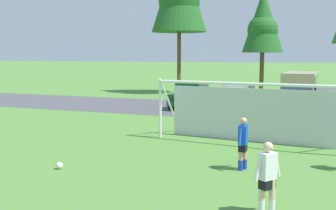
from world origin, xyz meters
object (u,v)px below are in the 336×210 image
(soccer_goal, at_px, (249,111))
(parked_car_slot_far_left, at_px, (191,95))
(player_striker_near, at_px, (267,178))
(parked_car_slot_center, at_px, (331,101))
(player_midfield_center, at_px, (243,144))
(soccer_ball, at_px, (59,165))
(parked_car_slot_center_left, at_px, (300,92))
(parked_car_slot_left, at_px, (238,96))

(soccer_goal, distance_m, parked_car_slot_far_left, 11.33)
(player_striker_near, height_order, parked_car_slot_center, parked_car_slot_center)
(soccer_goal, bearing_deg, player_midfield_center, -81.01)
(soccer_ball, height_order, player_midfield_center, player_midfield_center)
(parked_car_slot_far_left, xyz_separation_m, parked_car_slot_center_left, (6.98, -0.45, 0.47))
(parked_car_slot_left, height_order, parked_car_slot_center, same)
(parked_car_slot_left, bearing_deg, soccer_goal, -75.13)
(player_striker_near, height_order, player_midfield_center, same)
(player_striker_near, relative_size, parked_car_slot_left, 0.38)
(soccer_ball, bearing_deg, parked_car_slot_far_left, 93.98)
(soccer_ball, bearing_deg, player_striker_near, -11.74)
(player_striker_near, bearing_deg, parked_car_slot_center_left, 92.45)
(soccer_ball, bearing_deg, soccer_goal, 53.46)
(soccer_ball, distance_m, parked_car_slot_left, 16.61)
(parked_car_slot_far_left, xyz_separation_m, parked_car_slot_center, (8.74, -0.47, 0.00))
(parked_car_slot_far_left, height_order, parked_car_slot_left, same)
(soccer_goal, relative_size, player_striker_near, 4.61)
(parked_car_slot_center_left, bearing_deg, soccer_goal, -97.43)
(soccer_ball, xyz_separation_m, parked_car_slot_center_left, (5.87, 15.58, 1.23))
(soccer_ball, relative_size, player_striker_near, 0.13)
(soccer_goal, distance_m, player_midfield_center, 4.29)
(player_midfield_center, bearing_deg, parked_car_slot_left, 103.17)
(soccer_goal, distance_m, parked_car_slot_left, 10.56)
(soccer_goal, bearing_deg, parked_car_slot_left, 104.87)
(player_striker_near, xyz_separation_m, player_midfield_center, (-1.27, 3.44, 0.00))
(soccer_ball, xyz_separation_m, parked_car_slot_center, (7.63, 15.56, 0.77))
(parked_car_slot_center, bearing_deg, soccer_ball, -116.12)
(soccer_ball, height_order, parked_car_slot_center_left, parked_car_slot_center_left)
(parked_car_slot_center, bearing_deg, player_midfield_center, -99.70)
(parked_car_slot_center_left, bearing_deg, player_striker_near, -87.55)
(soccer_goal, height_order, parked_car_slot_far_left, soccer_goal)
(parked_car_slot_left, bearing_deg, parked_car_slot_far_left, -171.67)
(soccer_ball, height_order, player_striker_near, player_striker_near)
(player_midfield_center, distance_m, parked_car_slot_center, 13.68)
(player_striker_near, height_order, parked_car_slot_center_left, parked_car_slot_center_left)
(soccer_goal, height_order, parked_car_slot_center_left, soccer_goal)
(parked_car_slot_far_left, height_order, parked_car_slot_center_left, parked_car_slot_center_left)
(soccer_ball, bearing_deg, parked_car_slot_center_left, 69.36)
(parked_car_slot_center, bearing_deg, soccer_goal, -107.77)
(parked_car_slot_left, relative_size, parked_car_slot_center_left, 0.90)
(parked_car_slot_center_left, bearing_deg, parked_car_slot_center, -0.64)
(parked_car_slot_center_left, bearing_deg, player_midfield_center, -92.31)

